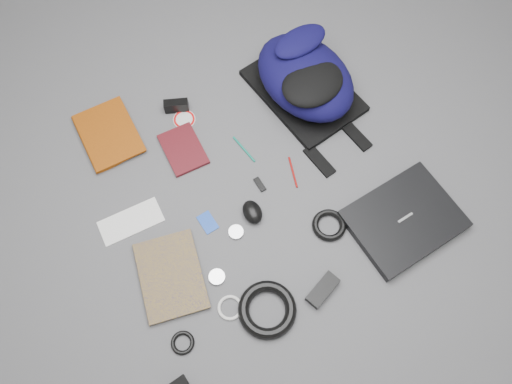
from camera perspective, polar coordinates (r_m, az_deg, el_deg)
name	(u,v)px	position (r m, az deg, el deg)	size (l,w,h in m)	color
ground	(256,194)	(1.77, 0.00, -0.26)	(4.00, 4.00, 0.00)	#4F4F51
backpack	(305,77)	(1.91, 5.65, 12.95)	(0.33, 0.47, 0.20)	black
laptop	(404,219)	(1.79, 16.55, -3.03)	(0.36, 0.28, 0.04)	black
textbook_red	(83,145)	(1.95, -19.12, 5.06)	(0.20, 0.27, 0.03)	#733006
comic_book	(141,285)	(1.70, -13.05, -10.28)	(0.20, 0.28, 0.02)	#B38C0C
envelope	(131,221)	(1.79, -14.11, -3.28)	(0.22, 0.10, 0.00)	silver
dvd_case	(183,149)	(1.86, -8.32, 4.85)	(0.13, 0.19, 0.01)	#3B0B0F
compact_camera	(176,106)	(1.94, -9.09, 9.70)	(0.09, 0.03, 0.05)	black
sticker_disc	(184,119)	(1.93, -8.20, 8.21)	(0.08, 0.08, 0.00)	silver
pen_teal	(244,149)	(1.85, -1.38, 4.92)	(0.01, 0.01, 0.13)	#0C705A
pen_red	(293,172)	(1.81, 4.25, 2.27)	(0.01, 0.01, 0.12)	maroon
id_badge	(208,222)	(1.74, -5.54, -3.47)	(0.05, 0.08, 0.00)	#1740AE
usb_black	(260,184)	(1.78, 0.44, 0.87)	(0.02, 0.06, 0.01)	black
mouse	(252,212)	(1.72, -0.42, -2.30)	(0.06, 0.09, 0.05)	black
headphone_left	(217,277)	(1.67, -4.49, -9.66)	(0.05, 0.05, 0.01)	silver
headphone_right	(236,232)	(1.72, -2.30, -4.60)	(0.05, 0.05, 0.01)	#BDBDBF
cable_coil	(329,225)	(1.74, 8.34, -3.77)	(0.12, 0.12, 0.02)	black
power_brick	(323,290)	(1.67, 7.62, -11.03)	(0.12, 0.05, 0.03)	black
power_cord_coil	(267,309)	(1.64, 1.29, -13.27)	(0.19, 0.19, 0.04)	black
earbud_coil	(183,343)	(1.65, -8.38, -16.68)	(0.08, 0.08, 0.01)	black
white_cable_coil	(230,308)	(1.65, -2.99, -13.06)	(0.08, 0.08, 0.01)	silver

